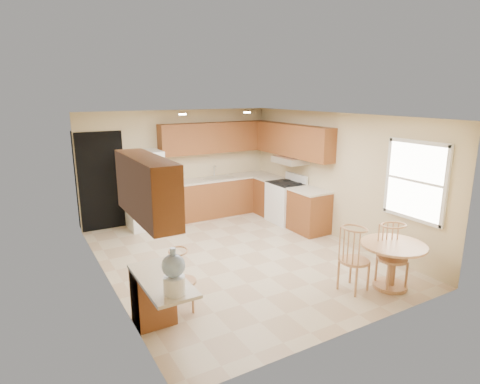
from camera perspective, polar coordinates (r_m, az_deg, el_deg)
floor at (r=7.35m, az=-0.27°, el=-9.07°), size 5.50×5.50×0.00m
ceiling at (r=6.78m, az=-0.30°, el=10.77°), size 4.50×5.50×0.02m
wall_back at (r=9.40m, az=-8.64°, el=3.85°), size 4.50×0.02×2.50m
wall_front at (r=4.87m, az=16.09°, el=-6.17°), size 4.50×0.02×2.50m
wall_left at (r=6.20m, az=-18.67°, el=-2.02°), size 0.02×5.50×2.50m
wall_right at (r=8.28m, az=13.37°, el=2.26°), size 0.02×5.50×2.50m
doorway at (r=8.95m, az=-19.03°, el=1.42°), size 0.90×0.02×2.10m
base_cab_back at (r=9.65m, az=-2.98°, el=-0.70°), size 2.75×0.60×0.87m
counter_back at (r=9.55m, az=-3.01°, el=1.94°), size 2.75×0.63×0.04m
base_cab_right_a at (r=9.69m, az=4.30°, el=-0.66°), size 0.60×0.59×0.87m
counter_right_a at (r=9.58m, az=4.35°, el=1.97°), size 0.63×0.59×0.04m
base_cab_right_b at (r=8.57m, az=9.78°, el=-2.79°), size 0.60×0.80×0.87m
counter_right_b at (r=8.46m, az=9.91°, el=0.16°), size 0.63×0.80×0.04m
upper_cab_back at (r=9.52m, az=-3.46°, el=7.75°), size 2.75×0.33×0.70m
upper_cab_right at (r=8.99m, az=7.51°, el=7.30°), size 0.33×2.42×0.70m
upper_cab_left at (r=4.58m, az=-13.13°, el=0.60°), size 0.33×1.40×0.70m
sink at (r=9.53m, az=-3.15°, el=2.06°), size 0.78×0.44×0.01m
range_hood at (r=8.98m, az=7.11°, el=4.52°), size 0.50×0.76×0.14m
desk_pedestal at (r=5.38m, az=-12.25°, el=-14.29°), size 0.48×0.42×0.72m
desk_top at (r=4.88m, az=-11.07°, el=-12.18°), size 0.50×1.20×0.04m
window at (r=7.02m, az=23.70°, el=1.45°), size 0.06×1.12×1.30m
can_light_a at (r=7.64m, az=-8.18°, el=10.89°), size 0.14×0.14×0.02m
can_light_b at (r=8.27m, az=1.03°, el=11.25°), size 0.14×0.14×0.02m
refrigerator at (r=8.86m, az=-13.43°, el=0.30°), size 0.74×0.72×1.69m
stove at (r=9.14m, az=6.56°, el=-1.40°), size 0.65×0.76×1.09m
dining_table at (r=6.48m, az=20.85°, el=-8.92°), size 0.95×0.95×0.70m
chair_table_a at (r=6.12m, az=16.66°, el=-8.53°), size 0.43×0.56×0.98m
chair_table_b at (r=6.38m, az=21.61°, el=-8.04°), size 0.43×0.46×0.98m
chair_desk at (r=5.48m, az=-7.89°, el=-11.76°), size 0.37×0.48×0.84m
water_crock at (r=4.41m, az=-9.40°, el=-11.35°), size 0.25×0.25×0.53m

